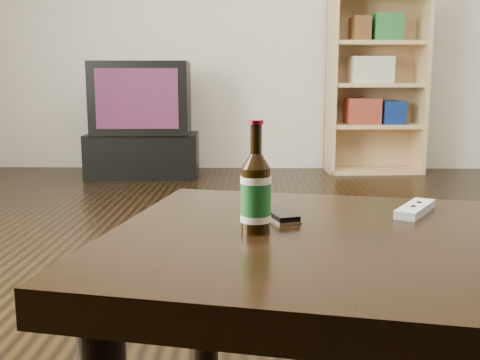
{
  "coord_description": "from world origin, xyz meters",
  "views": [
    {
      "loc": [
        -0.23,
        -1.94,
        0.77
      ],
      "look_at": [
        -0.25,
        -0.89,
        0.58
      ],
      "focal_mm": 42.0,
      "sensor_mm": 36.0,
      "label": 1
    }
  ],
  "objects_px": {
    "bookshelf": "(374,81)",
    "beer_bottle": "(256,193)",
    "phone": "(282,216)",
    "tv_stand": "(143,155)",
    "tv": "(141,98)",
    "remote": "(415,209)",
    "coffee_table": "(452,275)"
  },
  "relations": [
    {
      "from": "bookshelf",
      "to": "beer_bottle",
      "type": "xyz_separation_m",
      "value": [
        -1.01,
        -3.73,
        -0.2
      ]
    },
    {
      "from": "phone",
      "to": "tv_stand",
      "type": "bearing_deg",
      "value": 87.14
    },
    {
      "from": "tv",
      "to": "remote",
      "type": "height_order",
      "value": "tv"
    },
    {
      "from": "phone",
      "to": "bookshelf",
      "type": "bearing_deg",
      "value": 56.63
    },
    {
      "from": "tv_stand",
      "to": "phone",
      "type": "xyz_separation_m",
      "value": [
        0.94,
        -3.33,
        0.31
      ]
    },
    {
      "from": "beer_bottle",
      "to": "remote",
      "type": "distance_m",
      "value": 0.39
    },
    {
      "from": "bookshelf",
      "to": "beer_bottle",
      "type": "relative_size",
      "value": 6.81
    },
    {
      "from": "beer_bottle",
      "to": "remote",
      "type": "xyz_separation_m",
      "value": [
        0.35,
        0.16,
        -0.07
      ]
    },
    {
      "from": "tv",
      "to": "phone",
      "type": "xyz_separation_m",
      "value": [
        0.94,
        -3.33,
        -0.14
      ]
    },
    {
      "from": "coffee_table",
      "to": "beer_bottle",
      "type": "height_order",
      "value": "beer_bottle"
    },
    {
      "from": "tv_stand",
      "to": "beer_bottle",
      "type": "relative_size",
      "value": 4.08
    },
    {
      "from": "bookshelf",
      "to": "coffee_table",
      "type": "xyz_separation_m",
      "value": [
        -0.65,
        -3.79,
        -0.34
      ]
    },
    {
      "from": "beer_bottle",
      "to": "remote",
      "type": "height_order",
      "value": "beer_bottle"
    },
    {
      "from": "tv_stand",
      "to": "remote",
      "type": "bearing_deg",
      "value": -71.85
    },
    {
      "from": "beer_bottle",
      "to": "phone",
      "type": "height_order",
      "value": "beer_bottle"
    },
    {
      "from": "tv",
      "to": "remote",
      "type": "bearing_deg",
      "value": -71.85
    },
    {
      "from": "coffee_table",
      "to": "remote",
      "type": "distance_m",
      "value": 0.23
    },
    {
      "from": "bookshelf",
      "to": "tv_stand",
      "type": "bearing_deg",
      "value": -173.99
    },
    {
      "from": "bookshelf",
      "to": "tv",
      "type": "bearing_deg",
      "value": -173.96
    },
    {
      "from": "bookshelf",
      "to": "phone",
      "type": "height_order",
      "value": "bookshelf"
    },
    {
      "from": "beer_bottle",
      "to": "phone",
      "type": "bearing_deg",
      "value": 59.25
    },
    {
      "from": "tv_stand",
      "to": "phone",
      "type": "relative_size",
      "value": 8.44
    },
    {
      "from": "tv",
      "to": "beer_bottle",
      "type": "xyz_separation_m",
      "value": [
        0.88,
        -3.42,
        -0.08
      ]
    },
    {
      "from": "tv_stand",
      "to": "tv",
      "type": "distance_m",
      "value": 0.46
    },
    {
      "from": "tv_stand",
      "to": "beer_bottle",
      "type": "distance_m",
      "value": 3.56
    },
    {
      "from": "coffee_table",
      "to": "remote",
      "type": "height_order",
      "value": "remote"
    },
    {
      "from": "tv",
      "to": "phone",
      "type": "distance_m",
      "value": 3.46
    },
    {
      "from": "coffee_table",
      "to": "phone",
      "type": "distance_m",
      "value": 0.35
    },
    {
      "from": "tv_stand",
      "to": "beer_bottle",
      "type": "bearing_deg",
      "value": -78.13
    },
    {
      "from": "bookshelf",
      "to": "beer_bottle",
      "type": "bearing_deg",
      "value": -108.29
    },
    {
      "from": "tv_stand",
      "to": "remote",
      "type": "height_order",
      "value": "remote"
    },
    {
      "from": "tv",
      "to": "beer_bottle",
      "type": "relative_size",
      "value": 3.61
    }
  ]
}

